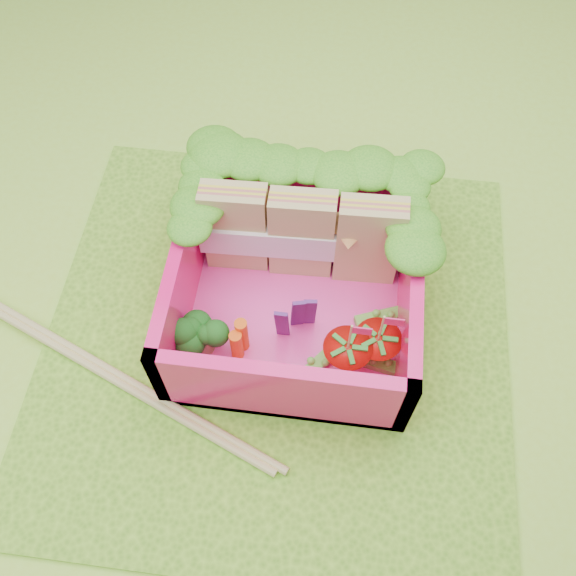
# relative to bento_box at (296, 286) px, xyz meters

# --- Properties ---
(ground) EXTENTS (14.00, 14.00, 0.00)m
(ground) POSITION_rel_bento_box_xyz_m (-0.08, -0.18, -0.31)
(ground) COLOR #A6D93D
(ground) RESTS_ON ground
(placemat) EXTENTS (2.60, 2.60, 0.03)m
(placemat) POSITION_rel_bento_box_xyz_m (-0.08, -0.18, -0.29)
(placemat) COLOR #5B9C23
(placemat) RESTS_ON ground
(bento_floor) EXTENTS (1.30, 1.30, 0.05)m
(bento_floor) POSITION_rel_bento_box_xyz_m (-0.00, 0.00, -0.25)
(bento_floor) COLOR #FF41AA
(bento_floor) RESTS_ON placemat
(bento_box) EXTENTS (1.30, 1.30, 0.55)m
(bento_box) POSITION_rel_bento_box_xyz_m (0.00, 0.00, 0.00)
(bento_box) COLOR #FF156F
(bento_box) RESTS_ON placemat
(lettuce_ruffle) EXTENTS (1.43, 0.83, 0.11)m
(lettuce_ruffle) POSITION_rel_bento_box_xyz_m (-0.00, 0.48, 0.33)
(lettuce_ruffle) COLOR #238117
(lettuce_ruffle) RESTS_ON bento_box
(sandwich_stack) EXTENTS (1.14, 0.21, 0.63)m
(sandwich_stack) POSITION_rel_bento_box_xyz_m (0.01, 0.29, 0.08)
(sandwich_stack) COLOR tan
(sandwich_stack) RESTS_ON bento_floor
(broccoli) EXTENTS (0.34, 0.34, 0.24)m
(broccoli) POSITION_rel_bento_box_xyz_m (-0.47, -0.32, -0.06)
(broccoli) COLOR #77A750
(broccoli) RESTS_ON bento_floor
(carrot_sticks) EXTENTS (0.09, 0.13, 0.26)m
(carrot_sticks) POSITION_rel_bento_box_xyz_m (-0.26, -0.31, -0.10)
(carrot_sticks) COLOR #DF5A12
(carrot_sticks) RESTS_ON bento_floor
(purple_wedges) EXTENTS (0.21, 0.11, 0.38)m
(purple_wedges) POSITION_rel_bento_box_xyz_m (0.03, -0.16, -0.04)
(purple_wedges) COLOR #521B60
(purple_wedges) RESTS_ON bento_floor
(strawberry_left) EXTENTS (0.26, 0.26, 0.50)m
(strawberry_left) POSITION_rel_bento_box_xyz_m (0.31, -0.35, -0.09)
(strawberry_left) COLOR red
(strawberry_left) RESTS_ON bento_floor
(strawberry_right) EXTENTS (0.25, 0.25, 0.49)m
(strawberry_right) POSITION_rel_bento_box_xyz_m (0.46, -0.27, -0.09)
(strawberry_right) COLOR red
(strawberry_right) RESTS_ON bento_floor
(snap_peas) EXTENTS (0.62, 0.57, 0.05)m
(snap_peas) POSITION_rel_bento_box_xyz_m (0.39, -0.23, -0.20)
(snap_peas) COLOR #54B238
(snap_peas) RESTS_ON bento_floor
(chopsticks) EXTENTS (2.27, 0.97, 0.05)m
(chopsticks) POSITION_rel_bento_box_xyz_m (-1.05, -0.49, -0.25)
(chopsticks) COLOR #D9C477
(chopsticks) RESTS_ON placemat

